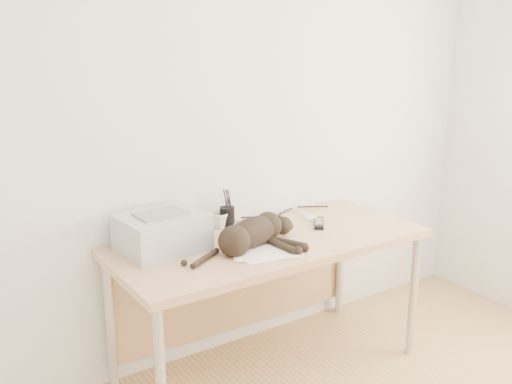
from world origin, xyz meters
TOP-DOWN VIEW (x-y plane):
  - wall_back at (0.00, 1.75)m, footprint 3.50×0.00m
  - desk at (0.00, 1.48)m, footprint 1.60×0.70m
  - printer at (-0.51, 1.56)m, footprint 0.41×0.35m
  - papers at (-0.13, 1.24)m, footprint 0.35×0.29m
  - cat at (-0.15, 1.33)m, footprint 0.67×0.33m
  - mug at (-0.13, 1.67)m, footprint 0.12×0.12m
  - pen_cup at (-0.09, 1.67)m, footprint 0.08×0.08m
  - remote_grey at (-0.05, 1.64)m, footprint 0.06×0.19m
  - remote_black at (0.34, 1.43)m, footprint 0.15×0.17m
  - mouse at (0.37, 1.53)m, footprint 0.08×0.12m
  - cable_tangle at (0.00, 1.70)m, footprint 1.36×0.07m

SIDE VIEW (x-z plane):
  - desk at x=0.00m, z-range 0.24..0.98m
  - papers at x=-0.13m, z-range 0.74..0.75m
  - cable_tangle at x=0.00m, z-range 0.74..0.75m
  - remote_black at x=0.34m, z-range 0.74..0.76m
  - remote_grey at x=-0.05m, z-range 0.74..0.76m
  - mouse at x=0.37m, z-range 0.74..0.78m
  - mug at x=-0.13m, z-range 0.74..0.83m
  - pen_cup at x=-0.09m, z-range 0.70..0.90m
  - cat at x=-0.15m, z-range 0.73..0.88m
  - printer at x=-0.51m, z-range 0.74..0.92m
  - wall_back at x=0.00m, z-range -0.45..3.05m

